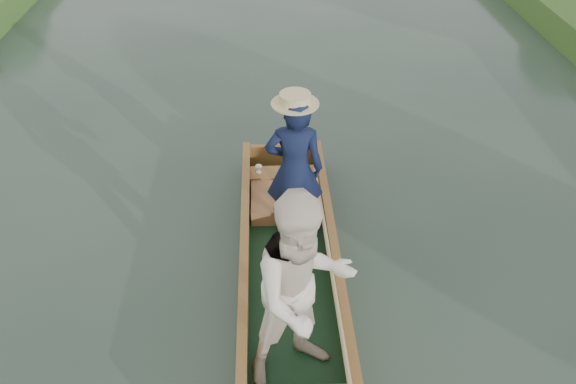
{
  "coord_description": "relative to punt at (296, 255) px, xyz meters",
  "views": [
    {
      "loc": [
        -0.23,
        -4.41,
        4.72
      ],
      "look_at": [
        0.0,
        0.6,
        0.95
      ],
      "focal_mm": 35.0,
      "sensor_mm": 36.0,
      "label": 1
    }
  ],
  "objects": [
    {
      "name": "ground",
      "position": [
        -0.04,
        0.27,
        -0.81
      ],
      "size": [
        120.0,
        120.0,
        0.0
      ],
      "primitive_type": "plane",
      "color": "#283D30",
      "rests_on": "ground"
    },
    {
      "name": "punt",
      "position": [
        0.0,
        0.0,
        0.0
      ],
      "size": [
        1.23,
        5.11,
        2.14
      ],
      "color": "black",
      "rests_on": "ground"
    }
  ]
}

